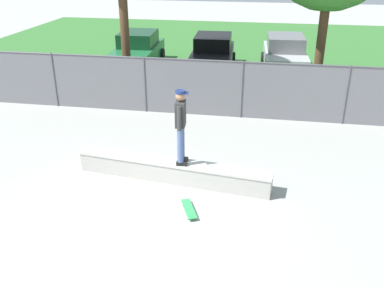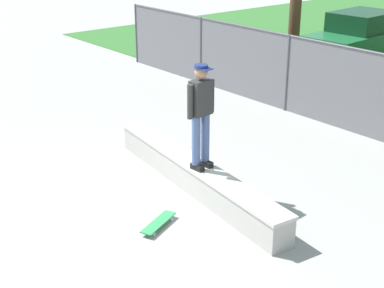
{
  "view_description": "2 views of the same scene",
  "coord_description": "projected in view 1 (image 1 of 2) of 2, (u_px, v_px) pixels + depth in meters",
  "views": [
    {
      "loc": [
        2.41,
        -7.45,
        5.33
      ],
      "look_at": [
        0.78,
        1.84,
        0.98
      ],
      "focal_mm": 40.2,
      "sensor_mm": 36.0,
      "label": 1
    },
    {
      "loc": [
        7.36,
        -4.19,
        4.62
      ],
      "look_at": [
        0.4,
        1.57,
        0.96
      ],
      "focal_mm": 52.56,
      "sensor_mm": 36.0,
      "label": 2
    }
  ],
  "objects": [
    {
      "name": "car_black",
      "position": [
        213.0,
        53.0,
        19.78
      ],
      "size": [
        2.19,
        4.29,
        1.66
      ],
      "color": "black",
      "rests_on": "ground"
    },
    {
      "name": "chainlink_fence",
      "position": [
        193.0,
        85.0,
        14.54
      ],
      "size": [
        16.78,
        0.07,
        1.95
      ],
      "color": "#4C4C51",
      "rests_on": "ground"
    },
    {
      "name": "car_green",
      "position": [
        138.0,
        50.0,
        20.52
      ],
      "size": [
        2.19,
        4.29,
        1.66
      ],
      "color": "#1E6638",
      "rests_on": "ground"
    },
    {
      "name": "ground_plane",
      "position": [
        142.0,
        218.0,
        9.27
      ],
      "size": [
        80.0,
        80.0,
        0.0
      ],
      "primitive_type": "plane",
      "color": "#9E9E99"
    },
    {
      "name": "concrete_ledge",
      "position": [
        173.0,
        171.0,
        10.64
      ],
      "size": [
        4.95,
        1.11,
        0.54
      ],
      "color": "#A8A59E",
      "rests_on": "ground"
    },
    {
      "name": "skateboarder",
      "position": [
        181.0,
        124.0,
        10.0
      ],
      "size": [
        0.32,
        0.6,
        1.84
      ],
      "color": "black",
      "rests_on": "concrete_ledge"
    },
    {
      "name": "car_silver",
      "position": [
        285.0,
        54.0,
        19.65
      ],
      "size": [
        2.19,
        4.29,
        1.66
      ],
      "color": "#B7BABF",
      "rests_on": "ground"
    },
    {
      "name": "grass_strip",
      "position": [
        224.0,
        50.0,
        24.19
      ],
      "size": [
        28.71,
        20.0,
        0.02
      ],
      "primitive_type": "cube",
      "color": "#336B2D",
      "rests_on": "ground"
    },
    {
      "name": "skateboard",
      "position": [
        189.0,
        209.0,
        9.45
      ],
      "size": [
        0.49,
        0.82,
        0.09
      ],
      "color": "#2D8C4C",
      "rests_on": "ground"
    }
  ]
}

